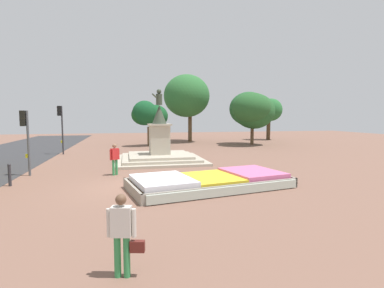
# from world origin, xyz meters

# --- Properties ---
(ground_plane) EXTENTS (87.74, 87.74, 0.00)m
(ground_plane) POSITION_xyz_m (0.00, 0.00, 0.00)
(ground_plane) COLOR brown
(flower_planter) EXTENTS (7.45, 4.46, 0.60)m
(flower_planter) POSITION_xyz_m (3.29, -0.84, 0.27)
(flower_planter) COLOR #38281C
(flower_planter) RESTS_ON ground_plane
(statue_monument) EXTENTS (5.98, 5.98, 4.96)m
(statue_monument) POSITION_xyz_m (1.99, 7.41, 0.75)
(statue_monument) COLOR #B2A894
(statue_monument) RESTS_ON ground_plane
(traffic_light_mid_block) EXTENTS (0.42, 0.31, 3.41)m
(traffic_light_mid_block) POSITION_xyz_m (-5.36, 3.79, 2.35)
(traffic_light_mid_block) COLOR #4C5156
(traffic_light_mid_block) RESTS_ON ground_plane
(traffic_light_far_corner) EXTENTS (0.41, 0.29, 3.95)m
(traffic_light_far_corner) POSITION_xyz_m (-5.42, 12.89, 2.71)
(traffic_light_far_corner) COLOR #2D2D33
(traffic_light_far_corner) RESTS_ON ground_plane
(pedestrian_with_handbag) EXTENTS (0.72, 0.31, 1.64)m
(pedestrian_with_handbag) POSITION_xyz_m (-0.39, -7.49, 0.92)
(pedestrian_with_handbag) COLOR #338C4C
(pedestrian_with_handbag) RESTS_ON ground_plane
(pedestrian_near_planter) EXTENTS (0.50, 0.39, 1.67)m
(pedestrian_near_planter) POSITION_xyz_m (-0.88, 2.96, 0.97)
(pedestrian_near_planter) COLOR #338C4C
(pedestrian_near_planter) RESTS_ON ground_plane
(kerb_bollard_north) EXTENTS (0.14, 0.14, 1.03)m
(kerb_bollard_north) POSITION_xyz_m (-5.38, 1.39, 0.54)
(kerb_bollard_north) COLOR #2D2D33
(kerb_bollard_north) RESTS_ON ground_plane
(park_tree_far_left) EXTENTS (3.84, 3.02, 4.72)m
(park_tree_far_left) POSITION_xyz_m (2.09, 18.28, 3.26)
(park_tree_far_left) COLOR brown
(park_tree_far_left) RESTS_ON ground_plane
(park_tree_behind_statue) EXTENTS (4.93, 5.75, 5.83)m
(park_tree_behind_statue) POSITION_xyz_m (13.11, 17.25, 3.85)
(park_tree_behind_statue) COLOR brown
(park_tree_behind_statue) RESTS_ON ground_plane
(park_tree_far_right) EXTENTS (5.52, 6.44, 8.09)m
(park_tree_far_right) POSITION_xyz_m (7.11, 22.97, 5.44)
(park_tree_far_right) COLOR brown
(park_tree_far_right) RESTS_ON ground_plane
(park_tree_street_side) EXTENTS (3.73, 2.81, 5.45)m
(park_tree_street_side) POSITION_xyz_m (18.11, 23.28, 3.98)
(park_tree_street_side) COLOR #4C3823
(park_tree_street_side) RESTS_ON ground_plane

